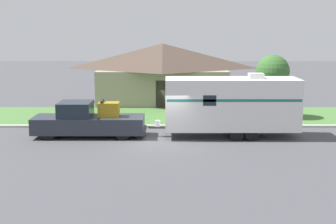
% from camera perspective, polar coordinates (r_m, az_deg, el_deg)
% --- Properties ---
extents(ground_plane, '(120.00, 120.00, 0.00)m').
position_cam_1_polar(ground_plane, '(25.13, -0.61, -3.69)').
color(ground_plane, '#47474C').
extents(curb_strip, '(80.00, 0.30, 0.14)m').
position_cam_1_polar(curb_strip, '(28.76, -0.56, -1.74)').
color(curb_strip, beige).
rests_on(curb_strip, ground_plane).
extents(lawn_strip, '(80.00, 7.00, 0.03)m').
position_cam_1_polar(lawn_strip, '(32.35, -0.53, -0.48)').
color(lawn_strip, '#477538').
rests_on(lawn_strip, ground_plane).
extents(house_across_street, '(11.06, 6.63, 4.77)m').
position_cam_1_polar(house_across_street, '(38.31, -0.90, 4.93)').
color(house_across_street, gray).
rests_on(house_across_street, ground_plane).
extents(pickup_truck, '(6.29, 2.03, 2.06)m').
position_cam_1_polar(pickup_truck, '(26.61, -10.02, -1.12)').
color(pickup_truck, black).
rests_on(pickup_truck, ground_plane).
extents(travel_trailer, '(8.33, 2.34, 3.57)m').
position_cam_1_polar(travel_trailer, '(26.28, 7.51, 1.01)').
color(travel_trailer, black).
rests_on(travel_trailer, ground_plane).
extents(mailbox, '(0.48, 0.20, 1.28)m').
position_cam_1_polar(mailbox, '(29.34, 2.04, 0.31)').
color(mailbox, brown).
rests_on(mailbox, ground_plane).
extents(tree_in_yard, '(2.24, 2.24, 4.26)m').
position_cam_1_polar(tree_in_yard, '(32.31, 12.40, 4.83)').
color(tree_in_yard, brown).
rests_on(tree_in_yard, ground_plane).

